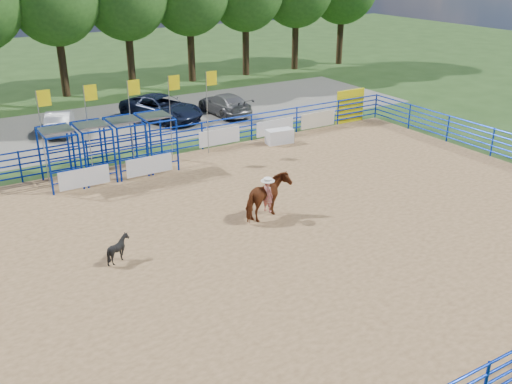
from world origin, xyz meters
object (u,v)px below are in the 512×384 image
announcer_table (279,136)px  car_b (60,122)px  horse_and_rider (268,196)px  calf (119,249)px  car_c (162,108)px  car_d (224,104)px

announcer_table → car_b: bearing=139.5°
horse_and_rider → calf: bearing=-177.6°
announcer_table → horse_and_rider: bearing=-126.2°
car_c → car_d: bearing=-34.5°
announcer_table → calf: calf is taller
car_b → car_c: 6.05m
calf → car_b: bearing=7.4°
horse_and_rider → car_b: size_ratio=0.59×
announcer_table → car_d: bearing=87.3°
calf → car_d: car_d is taller
car_d → horse_and_rider: bearing=65.8°
car_b → car_d: (9.96, -1.37, 0.02)m
car_b → car_d: 10.05m
horse_and_rider → car_c: (1.98, 15.24, -0.16)m
horse_and_rider → calf: (-6.03, -0.26, -0.46)m
horse_and_rider → announcer_table: bearing=53.8°
car_c → calf: bearing=-140.8°
horse_and_rider → car_c: size_ratio=0.42×
calf → car_c: (8.01, 15.50, 0.30)m
announcer_table → calf: 14.04m
announcer_table → car_c: (-3.61, 7.62, 0.37)m
horse_and_rider → car_d: (5.91, 14.48, -0.26)m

